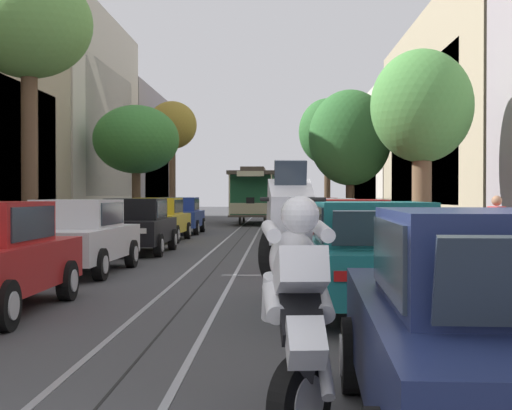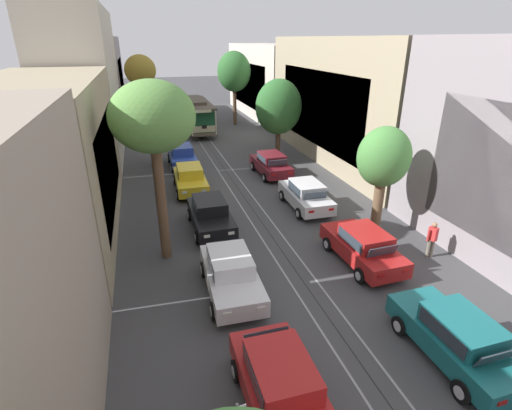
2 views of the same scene
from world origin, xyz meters
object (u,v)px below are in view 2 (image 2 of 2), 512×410
at_px(parked_car_white_mid_left, 231,274).
at_px(street_tree_kerb_right_mid, 279,107).
at_px(street_tree_kerb_left_mid, 150,111).
at_px(street_tree_kerb_right_fourth, 234,72).
at_px(street_tree_kerb_right_second, 384,159).
at_px(parked_car_red_mid_right, 363,246).
at_px(parked_car_yellow_fifth_left, 190,179).
at_px(parked_car_teal_second_right, 457,337).
at_px(street_tree_kerb_left_fourth, 140,71).
at_px(parked_car_red_second_left, 282,388).
at_px(cable_car_trolley, 197,115).
at_px(pedestrian_on_right_pavement, 432,238).
at_px(parked_car_white_fourth_right, 306,195).
at_px(parked_car_maroon_fifth_right, 271,164).
at_px(parked_car_black_fourth_left, 210,214).
at_px(parked_car_blue_sixth_left, 182,156).
at_px(street_tree_kerb_left_second, 153,120).

xyz_separation_m(parked_car_white_mid_left, street_tree_kerb_right_mid, (7.40, 15.94, 3.31)).
bearing_deg(street_tree_kerb_left_mid, street_tree_kerb_right_fourth, 55.03).
bearing_deg(street_tree_kerb_right_second, parked_car_red_mid_right, -132.08).
distance_m(parked_car_yellow_fifth_left, parked_car_teal_second_right, 17.25).
bearing_deg(parked_car_teal_second_right, parked_car_yellow_fifth_left, 109.26).
xyz_separation_m(street_tree_kerb_left_fourth, street_tree_kerb_right_mid, (9.60, -13.77, -1.79)).
relative_size(parked_car_red_second_left, cable_car_trolley, 0.48).
relative_size(parked_car_teal_second_right, street_tree_kerb_right_second, 0.82).
xyz_separation_m(parked_car_red_second_left, pedestrian_on_right_pavement, (8.85, 5.46, 0.14)).
distance_m(parked_car_white_fourth_right, street_tree_kerb_right_second, 5.27).
bearing_deg(street_tree_kerb_left_mid, cable_car_trolley, 66.66).
distance_m(street_tree_kerb_right_second, street_tree_kerb_right_fourth, 27.63).
distance_m(parked_car_maroon_fifth_right, street_tree_kerb_right_fourth, 18.42).
height_order(parked_car_red_mid_right, street_tree_kerb_right_fourth, street_tree_kerb_right_fourth).
relative_size(parked_car_black_fourth_left, street_tree_kerb_left_fourth, 0.58).
height_order(parked_car_white_fourth_right, street_tree_kerb_left_mid, street_tree_kerb_left_mid).
bearing_deg(street_tree_kerb_right_mid, parked_car_black_fourth_left, -124.55).
bearing_deg(parked_car_red_mid_right, parked_car_white_mid_left, -175.25).
distance_m(parked_car_blue_sixth_left, street_tree_kerb_left_fourth, 14.43).
bearing_deg(street_tree_kerb_right_mid, parked_car_red_second_left, -108.91).
distance_m(street_tree_kerb_right_second, street_tree_kerb_right_mid, 13.19).
distance_m(parked_car_red_second_left, parked_car_black_fourth_left, 10.89).
distance_m(parked_car_black_fourth_left, parked_car_red_mid_right, 7.53).
height_order(street_tree_kerb_left_fourth, cable_car_trolley, street_tree_kerb_left_fourth).
height_order(parked_car_white_fourth_right, street_tree_kerb_right_mid, street_tree_kerb_right_mid).
relative_size(parked_car_red_second_left, street_tree_kerb_left_second, 0.58).
height_order(parked_car_white_mid_left, parked_car_red_mid_right, same).
distance_m(parked_car_red_mid_right, street_tree_kerb_left_fourth, 30.73).
relative_size(parked_car_black_fourth_left, parked_car_white_fourth_right, 1.00).
relative_size(parked_car_white_mid_left, street_tree_kerb_left_mid, 0.78).
distance_m(parked_car_maroon_fifth_right, pedestrian_on_right_pavement, 12.96).
bearing_deg(parked_car_white_mid_left, cable_car_trolley, 84.17).
bearing_deg(street_tree_kerb_left_second, parked_car_yellow_fifth_left, 74.94).
bearing_deg(cable_car_trolley, street_tree_kerb_right_fourth, 25.31).
distance_m(parked_car_black_fourth_left, street_tree_kerb_right_second, 8.68).
distance_m(parked_car_yellow_fifth_left, parked_car_red_mid_right, 12.19).
xyz_separation_m(parked_car_maroon_fifth_right, street_tree_kerb_right_mid, (1.65, 3.31, 3.31)).
height_order(parked_car_red_second_left, street_tree_kerb_left_mid, street_tree_kerb_left_mid).
bearing_deg(parked_car_white_mid_left, street_tree_kerb_left_mid, 96.69).
relative_size(parked_car_teal_second_right, cable_car_trolley, 0.48).
bearing_deg(parked_car_white_mid_left, parked_car_red_second_left, -89.07).
bearing_deg(street_tree_kerb_left_fourth, parked_car_white_fourth_right, -70.93).
bearing_deg(parked_car_white_mid_left, parked_car_red_mid_right, 4.75).
bearing_deg(parked_car_black_fourth_left, parked_car_maroon_fifth_right, 52.17).
xyz_separation_m(parked_car_white_mid_left, street_tree_kerb_left_mid, (-1.99, 16.93, 3.33)).
distance_m(parked_car_red_second_left, parked_car_teal_second_right, 5.54).
height_order(parked_car_blue_sixth_left, parked_car_red_mid_right, same).
bearing_deg(parked_car_red_second_left, street_tree_kerb_left_second, 104.41).
xyz_separation_m(street_tree_kerb_right_fourth, cable_car_trolley, (-4.51, -2.13, -3.92)).
bearing_deg(street_tree_kerb_left_mid, parked_car_blue_sixth_left, -15.12).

